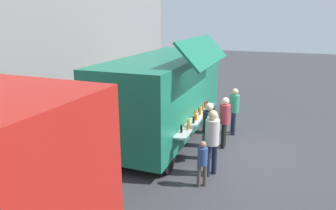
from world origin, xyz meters
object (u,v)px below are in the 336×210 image
at_px(customer_rear_waiting, 212,137).
at_px(child_near_queue, 202,160).
at_px(customer_extra_browsing, 234,107).
at_px(trash_bin, 148,92).
at_px(customer_front_ordering, 225,118).
at_px(food_truck_main, 166,92).
at_px(customer_mid_with_backpack, 209,126).

xyz_separation_m(customer_rear_waiting, child_near_queue, (-0.63, 0.08, -0.34)).
bearing_deg(child_near_queue, customer_extra_browsing, -37.46).
xyz_separation_m(customer_rear_waiting, customer_extra_browsing, (3.13, -0.09, -0.07)).
xyz_separation_m(trash_bin, customer_front_ordering, (-4.10, -4.44, 0.50)).
bearing_deg(trash_bin, customer_extra_browsing, -122.09).
height_order(customer_extra_browsing, child_near_queue, customer_extra_browsing).
bearing_deg(child_near_queue, trash_bin, -1.44).
distance_m(food_truck_main, child_near_queue, 3.70).
height_order(customer_mid_with_backpack, customer_extra_browsing, customer_mid_with_backpack).
bearing_deg(customer_mid_with_backpack, customer_extra_browsing, -46.89).
relative_size(trash_bin, customer_front_ordering, 0.58).
xyz_separation_m(customer_mid_with_backpack, customer_rear_waiting, (-0.86, -0.27, 0.02)).
distance_m(trash_bin, customer_rear_waiting, 7.48).
bearing_deg(customer_rear_waiting, customer_front_ordering, -55.04).
bearing_deg(food_truck_main, child_near_queue, -145.41).
distance_m(trash_bin, customer_mid_with_backpack, 6.64).
height_order(customer_rear_waiting, customer_extra_browsing, customer_rear_waiting).
height_order(food_truck_main, customer_front_ordering, food_truck_main).
relative_size(trash_bin, customer_mid_with_backpack, 0.56).
xyz_separation_m(customer_mid_with_backpack, customer_extra_browsing, (2.28, -0.36, -0.05)).
bearing_deg(customer_mid_with_backpack, food_truck_main, 13.40).
relative_size(trash_bin, child_near_queue, 0.80).
distance_m(customer_rear_waiting, customer_extra_browsing, 3.14).
relative_size(food_truck_main, customer_extra_browsing, 4.02).
bearing_deg(customer_rear_waiting, food_truck_main, -13.27).
relative_size(customer_rear_waiting, customer_extra_browsing, 1.07).
xyz_separation_m(trash_bin, customer_rear_waiting, (-5.98, -4.46, 0.58)).
xyz_separation_m(customer_front_ordering, child_near_queue, (-2.51, 0.06, -0.26)).
distance_m(trash_bin, customer_front_ordering, 6.06).
height_order(trash_bin, customer_front_ordering, customer_front_ordering).
bearing_deg(customer_rear_waiting, child_near_queue, 117.22).
distance_m(food_truck_main, customer_extra_browsing, 2.41).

